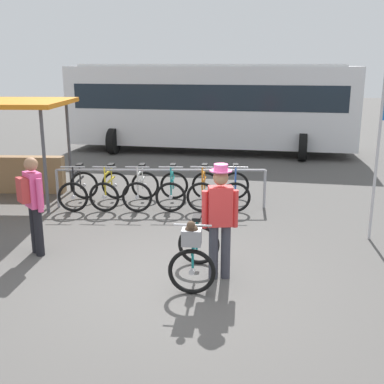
# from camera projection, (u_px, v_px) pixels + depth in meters

# --- Properties ---
(ground_plane) EXTENTS (80.00, 80.00, 0.00)m
(ground_plane) POSITION_uv_depth(u_px,v_px,m) (178.00, 282.00, 6.96)
(ground_plane) COLOR #514F4C
(bike_rack_rail) EXTENTS (4.60, 0.30, 0.88)m
(bike_rack_rail) POSITION_uv_depth(u_px,v_px,m) (161.00, 177.00, 10.42)
(bike_rack_rail) COLOR #99999E
(bike_rack_rail) RESTS_ON ground
(racked_bike_black) EXTENTS (0.71, 1.11, 0.97)m
(racked_bike_black) POSITION_uv_depth(u_px,v_px,m) (79.00, 189.00, 10.69)
(racked_bike_black) COLOR black
(racked_bike_black) RESTS_ON ground
(racked_bike_yellow) EXTENTS (0.68, 1.12, 0.98)m
(racked_bike_yellow) POSITION_uv_depth(u_px,v_px,m) (110.00, 189.00, 10.69)
(racked_bike_yellow) COLOR black
(racked_bike_yellow) RESTS_ON ground
(racked_bike_white) EXTENTS (0.68, 1.13, 0.98)m
(racked_bike_white) POSITION_uv_depth(u_px,v_px,m) (141.00, 189.00, 10.68)
(racked_bike_white) COLOR black
(racked_bike_white) RESTS_ON ground
(racked_bike_teal) EXTENTS (0.68, 1.11, 0.97)m
(racked_bike_teal) POSITION_uv_depth(u_px,v_px,m) (172.00, 189.00, 10.68)
(racked_bike_teal) COLOR black
(racked_bike_teal) RESTS_ON ground
(racked_bike_orange) EXTENTS (0.72, 1.12, 0.97)m
(racked_bike_orange) POSITION_uv_depth(u_px,v_px,m) (204.00, 189.00, 10.67)
(racked_bike_orange) COLOR black
(racked_bike_orange) RESTS_ON ground
(racked_bike_blue) EXTENTS (0.68, 1.10, 0.97)m
(racked_bike_blue) POSITION_uv_depth(u_px,v_px,m) (235.00, 190.00, 10.67)
(racked_bike_blue) COLOR black
(racked_bike_blue) RESTS_ON ground
(featured_bicycle) EXTENTS (0.71, 1.22, 1.09)m
(featured_bicycle) POSITION_uv_depth(u_px,v_px,m) (195.00, 250.00, 6.87)
(featured_bicycle) COLOR black
(featured_bicycle) RESTS_ON ground
(person_with_featured_bike) EXTENTS (0.53, 0.32, 1.72)m
(person_with_featured_bike) POSITION_uv_depth(u_px,v_px,m) (220.00, 217.00, 6.89)
(person_with_featured_bike) COLOR #383842
(person_with_featured_bike) RESTS_ON ground
(pedestrian_with_backpack) EXTENTS (0.46, 0.47, 1.64)m
(pedestrian_with_backpack) POSITION_uv_depth(u_px,v_px,m) (33.00, 200.00, 7.77)
(pedestrian_with_backpack) COLOR black
(pedestrian_with_backpack) RESTS_ON ground
(bus_distant) EXTENTS (10.24, 4.27, 3.08)m
(bus_distant) POSITION_uv_depth(u_px,v_px,m) (211.00, 103.00, 17.04)
(bus_distant) COLOR silver
(bus_distant) RESTS_ON ground
(market_stall) EXTENTS (3.16, 2.38, 2.30)m
(market_stall) POSITION_uv_depth(u_px,v_px,m) (6.00, 139.00, 11.12)
(market_stall) COLOR #4C4C51
(market_stall) RESTS_ON ground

